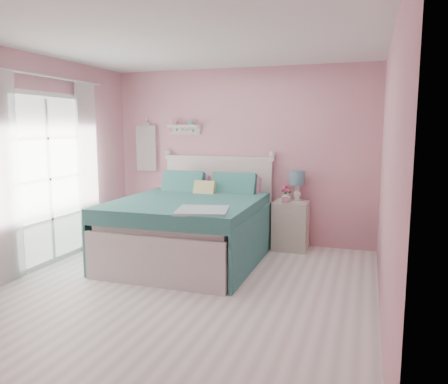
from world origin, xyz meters
The scene contains 13 objects.
floor centered at (0.00, 0.00, 0.00)m, with size 4.50×4.50×0.00m, color silver.
room_shell centered at (0.00, 0.00, 1.58)m, with size 4.50×4.50×4.50m.
bed centered at (-0.34, 1.13, 0.42)m, with size 1.78×2.25×1.30m.
nightstand centered at (0.83, 2.00, 0.35)m, with size 0.48×0.47×0.69m.
table_lamp centered at (0.89, 2.09, 0.99)m, with size 0.21×0.21×0.43m.
vase centered at (0.74, 2.03, 0.76)m, with size 0.13×0.13×0.14m, color white.
teacup centered at (0.76, 1.86, 0.73)m, with size 0.09×0.09×0.07m, color pink.
roses centered at (0.74, 2.02, 0.87)m, with size 0.14×0.11×0.12m.
wall_shelf centered at (-0.89, 2.19, 1.73)m, with size 0.50×0.15×0.25m.
hanging_dress centered at (-1.55, 2.18, 1.40)m, with size 0.34×0.03×0.72m, color white.
french_door centered at (-1.97, 0.40, 1.07)m, with size 0.04×1.32×2.16m.
curtain_near centered at (-1.92, -0.34, 1.18)m, with size 0.04×0.40×2.32m, color white.
curtain_far centered at (-1.92, 1.14, 1.18)m, with size 0.04×0.40×2.32m, color white.
Camera 1 is at (1.83, -4.08, 1.71)m, focal length 35.00 mm.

